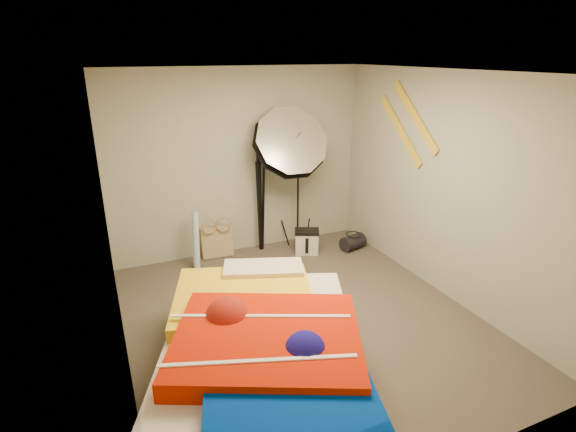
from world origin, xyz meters
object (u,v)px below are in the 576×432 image
wrapping_roll (196,241)px  camera_tripod (260,195)px  tote_bag (217,242)px  photo_umbrella (289,144)px  bed (262,354)px  camera_case (307,242)px  duffel_bag (353,242)px

wrapping_roll → camera_tripod: camera_tripod is taller
tote_bag → photo_umbrella: 1.65m
wrapping_roll → photo_umbrella: photo_umbrella is taller
bed → photo_umbrella: (1.33, 2.44, 1.19)m
bed → camera_tripod: camera_tripod is taller
wrapping_roll → camera_case: bearing=-6.9°
wrapping_roll → bed: wrapping_roll is taller
camera_case → duffel_bag: (0.66, -0.15, -0.05)m
tote_bag → photo_umbrella: (0.98, -0.24, 1.31)m
wrapping_roll → camera_case: wrapping_roll is taller
bed → wrapping_roll: bearing=89.5°
photo_umbrella → camera_tripod: photo_umbrella is taller
bed → photo_umbrella: photo_umbrella is taller
bed → camera_tripod: size_ratio=1.98×
camera_case → camera_tripod: camera_tripod is taller
photo_umbrella → camera_tripod: (-0.34, 0.20, -0.71)m
bed → tote_bag: bearing=82.6°
duffel_bag → bed: bearing=-150.0°
camera_case → photo_umbrella: size_ratio=0.15×
tote_bag → camera_tripod: camera_tripod is taller
bed → photo_umbrella: 3.03m
camera_tripod → wrapping_roll: bearing=-168.7°
camera_case → bed: 2.74m
duffel_bag → camera_tripod: 1.48m
duffel_bag → bed: 3.05m
duffel_bag → camera_tripod: camera_tripod is taller
camera_case → duffel_bag: bearing=11.7°
wrapping_roll → camera_tripod: 1.07m
tote_bag → duffel_bag: tote_bag is taller
camera_case → camera_tripod: bearing=170.2°
bed → camera_tripod: (0.99, 2.65, 0.47)m
duffel_bag → photo_umbrella: (-0.85, 0.33, 1.41)m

